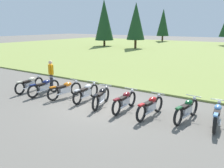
# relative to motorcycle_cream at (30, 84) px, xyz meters

# --- Properties ---
(ground_plane) EXTENTS (140.00, 140.00, 0.00)m
(ground_plane) POSITION_rel_motorcycle_cream_xyz_m (4.87, 0.41, -0.44)
(ground_plane) COLOR #605B54
(grass_moorland) EXTENTS (80.00, 44.00, 0.10)m
(grass_moorland) POSITION_rel_motorcycle_cream_xyz_m (4.87, 25.55, -0.39)
(grass_moorland) COLOR olive
(grass_moorland) RESTS_ON ground
(motorcycle_cream) EXTENTS (0.62, 2.10, 0.88)m
(motorcycle_cream) POSITION_rel_motorcycle_cream_xyz_m (0.00, 0.00, 0.00)
(motorcycle_cream) COLOR black
(motorcycle_cream) RESTS_ON ground
(motorcycle_navy) EXTENTS (0.62, 2.10, 0.88)m
(motorcycle_navy) POSITION_rel_motorcycle_cream_xyz_m (1.18, 0.01, 0.00)
(motorcycle_navy) COLOR black
(motorcycle_navy) RESTS_ON ground
(motorcycle_orange) EXTENTS (0.62, 2.09, 0.88)m
(motorcycle_orange) POSITION_rel_motorcycle_cream_xyz_m (2.48, 0.26, 0.00)
(motorcycle_orange) COLOR black
(motorcycle_orange) RESTS_ON ground
(motorcycle_silver) EXTENTS (0.62, 2.10, 0.88)m
(motorcycle_silver) POSITION_rel_motorcycle_cream_xyz_m (3.71, 0.47, 0.00)
(motorcycle_silver) COLOR black
(motorcycle_silver) RESTS_ON ground
(motorcycle_black) EXTENTS (0.81, 2.04, 0.88)m
(motorcycle_black) POSITION_rel_motorcycle_cream_xyz_m (4.79, 0.26, 0.00)
(motorcycle_black) COLOR black
(motorcycle_black) RESTS_ON ground
(motorcycle_maroon) EXTENTS (0.62, 2.10, 0.88)m
(motorcycle_maroon) POSITION_rel_motorcycle_cream_xyz_m (6.01, 0.33, 0.00)
(motorcycle_maroon) COLOR black
(motorcycle_maroon) RESTS_ON ground
(motorcycle_red) EXTENTS (0.62, 2.10, 0.88)m
(motorcycle_red) POSITION_rel_motorcycle_cream_xyz_m (7.25, 0.30, 0.00)
(motorcycle_red) COLOR black
(motorcycle_red) RESTS_ON ground
(motorcycle_british_green) EXTENTS (0.62, 2.10, 0.88)m
(motorcycle_british_green) POSITION_rel_motorcycle_cream_xyz_m (8.59, 0.74, 0.00)
(motorcycle_british_green) COLOR black
(motorcycle_british_green) RESTS_ON ground
(motorcycle_sky_blue) EXTENTS (0.64, 2.10, 0.88)m
(motorcycle_sky_blue) POSITION_rel_motorcycle_cream_xyz_m (9.70, 0.77, 0.00)
(motorcycle_sky_blue) COLOR black
(motorcycle_sky_blue) RESTS_ON ground
(rider_in_hivis_vest) EXTENTS (0.50, 0.36, 1.67)m
(rider_in_hivis_vest) POSITION_rel_motorcycle_cream_xyz_m (0.55, 1.09, 0.51)
(rider_in_hivis_vest) COLOR #2D2D38
(rider_in_hivis_vest) RESTS_ON ground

